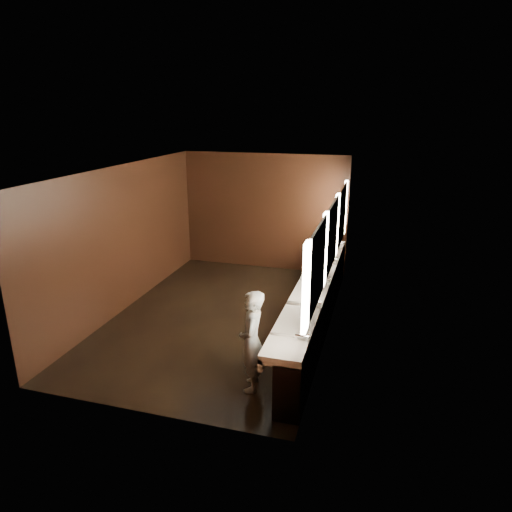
{
  "coord_description": "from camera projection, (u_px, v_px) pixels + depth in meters",
  "views": [
    {
      "loc": [
        2.8,
        -7.45,
        3.82
      ],
      "look_at": [
        0.66,
        0.0,
        1.28
      ],
      "focal_mm": 32.0,
      "sensor_mm": 36.0,
      "label": 1
    }
  ],
  "objects": [
    {
      "name": "mirror_band",
      "position": [
        332.0,
        236.0,
        7.66
      ],
      "size": [
        0.06,
        5.03,
        1.15
      ],
      "color": "#FAE6C8",
      "rests_on": "wall_right"
    },
    {
      "name": "sink_counter",
      "position": [
        317.0,
        303.0,
        8.1
      ],
      "size": [
        0.55,
        5.4,
        1.01
      ],
      "color": "black",
      "rests_on": "floor"
    },
    {
      "name": "wall_left",
      "position": [
        124.0,
        238.0,
        8.82
      ],
      "size": [
        0.02,
        6.0,
        2.8
      ],
      "primitive_type": "cube",
      "color": "black",
      "rests_on": "floor"
    },
    {
      "name": "wall_front",
      "position": [
        136.0,
        316.0,
        5.55
      ],
      "size": [
        4.0,
        0.02,
        2.8
      ],
      "primitive_type": "cube",
      "color": "black",
      "rests_on": "floor"
    },
    {
      "name": "floor",
      "position": [
        223.0,
        317.0,
        8.73
      ],
      "size": [
        6.0,
        6.0,
        0.0
      ],
      "primitive_type": "plane",
      "color": "black",
      "rests_on": "ground"
    },
    {
      "name": "wall_back",
      "position": [
        264.0,
        212.0,
        11.03
      ],
      "size": [
        4.0,
        0.02,
        2.8
      ],
      "primitive_type": "cube",
      "color": "black",
      "rests_on": "floor"
    },
    {
      "name": "wall_right",
      "position": [
        332.0,
        256.0,
        7.77
      ],
      "size": [
        0.02,
        6.0,
        2.8
      ],
      "primitive_type": "cube",
      "color": "black",
      "rests_on": "floor"
    },
    {
      "name": "ceiling",
      "position": [
        219.0,
        169.0,
        7.86
      ],
      "size": [
        4.0,
        6.0,
        0.02
      ],
      "primitive_type": "cube",
      "color": "#2D2D2B",
      "rests_on": "wall_back"
    },
    {
      "name": "trash_bin",
      "position": [
        301.0,
        321.0,
        7.88
      ],
      "size": [
        0.42,
        0.42,
        0.59
      ],
      "primitive_type": "cylinder",
      "rotation": [
        0.0,
        0.0,
        -0.12
      ],
      "color": "black",
      "rests_on": "floor"
    },
    {
      "name": "person",
      "position": [
        252.0,
        341.0,
        6.3
      ],
      "size": [
        0.44,
        0.59,
        1.48
      ],
      "primitive_type": "imported",
      "rotation": [
        0.0,
        0.0,
        -1.39
      ],
      "color": "#8EB5D4",
      "rests_on": "floor"
    }
  ]
}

